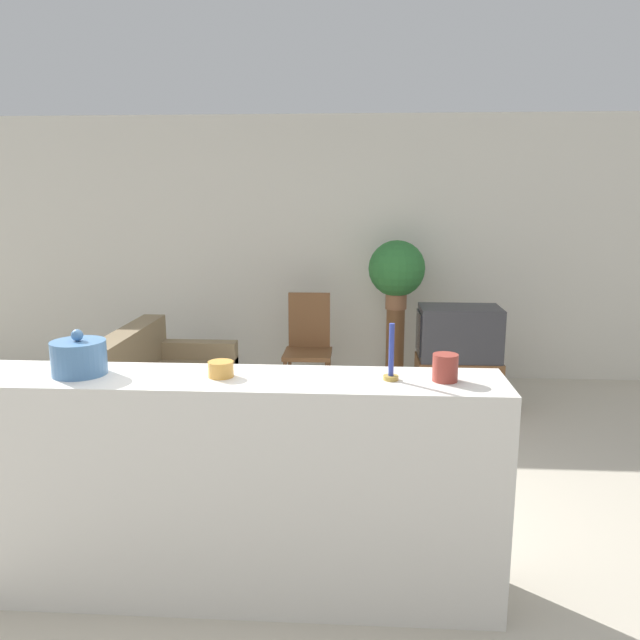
{
  "coord_description": "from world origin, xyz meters",
  "views": [
    {
      "loc": [
        0.74,
        -3.07,
        1.91
      ],
      "look_at": [
        0.41,
        2.18,
        0.85
      ],
      "focal_mm": 35.0,
      "sensor_mm": 36.0,
      "label": 1
    }
  ],
  "objects_px": {
    "potted_plant": "(397,270)",
    "television": "(459,333)",
    "wooden_chair": "(308,342)",
    "couch": "(158,401)",
    "decorative_bowl": "(79,357)"
  },
  "relations": [
    {
      "from": "couch",
      "to": "wooden_chair",
      "type": "relative_size",
      "value": 1.77
    },
    {
      "from": "television",
      "to": "wooden_chair",
      "type": "height_order",
      "value": "wooden_chair"
    },
    {
      "from": "wooden_chair",
      "to": "potted_plant",
      "type": "height_order",
      "value": "potted_plant"
    },
    {
      "from": "television",
      "to": "potted_plant",
      "type": "distance_m",
      "value": 0.92
    },
    {
      "from": "couch",
      "to": "potted_plant",
      "type": "relative_size",
      "value": 2.65
    },
    {
      "from": "couch",
      "to": "television",
      "type": "distance_m",
      "value": 2.62
    },
    {
      "from": "wooden_chair",
      "to": "decorative_bowl",
      "type": "relative_size",
      "value": 4.01
    },
    {
      "from": "couch",
      "to": "decorative_bowl",
      "type": "xyz_separation_m",
      "value": [
        0.31,
        -1.96,
        0.89
      ]
    },
    {
      "from": "couch",
      "to": "decorative_bowl",
      "type": "relative_size",
      "value": 7.08
    },
    {
      "from": "television",
      "to": "potted_plant",
      "type": "bearing_deg",
      "value": 131.64
    },
    {
      "from": "wooden_chair",
      "to": "decorative_bowl",
      "type": "distance_m",
      "value": 3.16
    },
    {
      "from": "potted_plant",
      "to": "television",
      "type": "bearing_deg",
      "value": -48.36
    },
    {
      "from": "couch",
      "to": "wooden_chair",
      "type": "distance_m",
      "value": 1.54
    },
    {
      "from": "television",
      "to": "decorative_bowl",
      "type": "height_order",
      "value": "decorative_bowl"
    },
    {
      "from": "potted_plant",
      "to": "decorative_bowl",
      "type": "distance_m",
      "value": 3.68
    }
  ]
}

